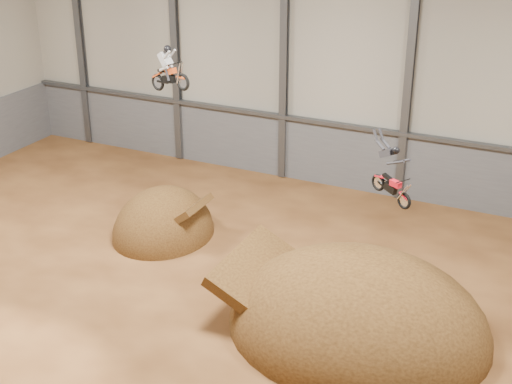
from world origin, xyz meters
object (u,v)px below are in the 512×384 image
(takeoff_ramp, at_px, (164,234))
(landing_ramp, at_px, (357,329))
(fmx_rider_b, at_px, (392,170))
(fmx_rider_a, at_px, (170,67))

(takeoff_ramp, xyz_separation_m, landing_ramp, (10.65, -3.45, 0.00))
(takeoff_ramp, relative_size, fmx_rider_b, 2.02)
(landing_ramp, xyz_separation_m, fmx_rider_a, (-10.14, 3.94, 7.99))
(fmx_rider_a, bearing_deg, takeoff_ramp, -120.96)
(landing_ramp, distance_m, fmx_rider_a, 13.50)
(takeoff_ramp, distance_m, fmx_rider_a, 8.03)
(fmx_rider_a, xyz_separation_m, fmx_rider_b, (10.66, -2.82, -1.88))
(takeoff_ramp, bearing_deg, fmx_rider_a, 43.92)
(takeoff_ramp, xyz_separation_m, fmx_rider_a, (0.51, 0.49, 7.99))
(landing_ramp, xyz_separation_m, fmx_rider_b, (0.53, 1.12, 6.11))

